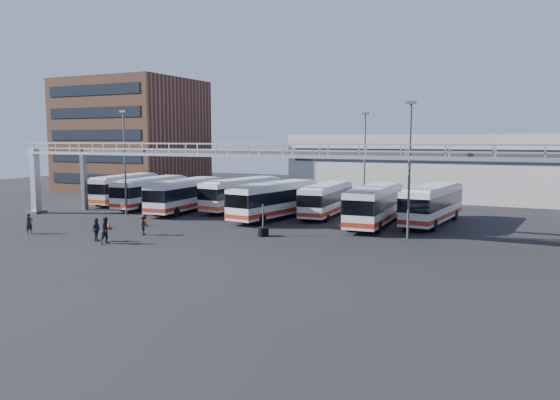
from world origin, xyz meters
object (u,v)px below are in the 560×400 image
at_px(bus_1, 151,191).
at_px(tire_stack, 263,231).
at_px(bus_3, 242,193).
at_px(bus_6, 375,204).
at_px(light_pole_mid, 410,162).
at_px(bus_4, 274,199).
at_px(bus_7, 432,203).
at_px(bus_0, 124,188).
at_px(cone_left, 109,224).
at_px(pedestrian_c, 144,225).
at_px(cone_right, 145,221).
at_px(light_pole_back, 365,155).
at_px(bus_5, 326,199).
at_px(pedestrian_a, 29,224).
at_px(light_pole_left, 125,157).
at_px(pedestrian_b, 106,230).
at_px(bus_2, 185,194).
at_px(pedestrian_d, 96,230).

distance_m(bus_1, tire_stack, 21.69).
height_order(bus_3, bus_6, bus_6).
bearing_deg(light_pole_mid, bus_4, 161.08).
relative_size(bus_3, bus_7, 0.98).
relative_size(bus_0, cone_left, 17.88).
xyz_separation_m(pedestrian_c, cone_right, (-2.89, 3.65, -0.45)).
xyz_separation_m(light_pole_back, bus_7, (8.37, -7.20, -3.84)).
xyz_separation_m(bus_5, pedestrian_a, (-17.61, -19.27, -0.93)).
bearing_deg(light_pole_left, bus_3, 41.29).
distance_m(bus_0, pedestrian_b, 25.30).
distance_m(bus_3, bus_6, 15.88).
bearing_deg(cone_left, pedestrian_a, -126.89).
distance_m(bus_1, bus_2, 5.68).
xyz_separation_m(light_pole_mid, pedestrian_c, (-18.82, -7.40, -4.90)).
height_order(light_pole_mid, pedestrian_b, light_pole_mid).
relative_size(bus_0, pedestrian_a, 6.81).
xyz_separation_m(light_pole_mid, bus_2, (-23.84, 5.00, -3.87)).
relative_size(cone_left, tire_stack, 0.25).
distance_m(bus_3, tire_stack, 15.45).
distance_m(pedestrian_c, tire_stack, 9.29).
relative_size(bus_7, pedestrian_d, 6.71).
height_order(pedestrian_d, tire_stack, tire_stack).
relative_size(light_pole_back, bus_5, 0.97).
xyz_separation_m(pedestrian_c, tire_stack, (8.56, 3.60, -0.41)).
height_order(bus_6, cone_right, bus_6).
bearing_deg(bus_6, pedestrian_b, -135.63).
relative_size(bus_2, pedestrian_c, 6.79).
bearing_deg(pedestrian_a, bus_0, 25.08).
relative_size(bus_0, cone_right, 14.76).
bearing_deg(cone_left, bus_5, 45.91).
distance_m(bus_2, bus_4, 10.37).
xyz_separation_m(pedestrian_b, pedestrian_c, (0.10, 3.96, -0.14)).
xyz_separation_m(bus_0, tire_stack, (24.48, -12.16, -1.41)).
relative_size(light_pole_left, bus_2, 0.91).
xyz_separation_m(bus_3, cone_right, (-2.45, -12.42, -1.47)).
height_order(light_pole_back, tire_stack, light_pole_back).
distance_m(pedestrian_a, pedestrian_d, 7.09).
bearing_deg(light_pole_mid, pedestrian_d, -151.59).
xyz_separation_m(bus_4, cone_right, (-8.24, -8.37, -1.52)).
bearing_deg(pedestrian_d, bus_4, -40.30).
distance_m(light_pole_mid, pedestrian_c, 20.81).
xyz_separation_m(light_pole_mid, pedestrian_a, (-27.35, -10.87, -4.91)).
relative_size(light_pole_mid, bus_4, 0.88).
xyz_separation_m(bus_2, bus_6, (19.94, -0.30, 0.06)).
relative_size(light_pole_left, cone_left, 16.48).
relative_size(pedestrian_b, tire_stack, 0.79).
relative_size(bus_1, bus_6, 0.95).
relative_size(pedestrian_d, cone_left, 2.75).
distance_m(bus_3, pedestrian_d, 19.68).
bearing_deg(bus_1, bus_0, 156.08).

